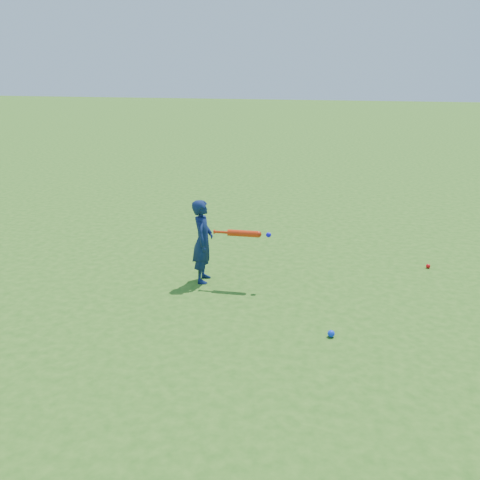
{
  "coord_description": "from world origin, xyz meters",
  "views": [
    {
      "loc": [
        2.53,
        -6.77,
        2.76
      ],
      "look_at": [
        1.04,
        -0.36,
        0.61
      ],
      "focal_mm": 40.0,
      "sensor_mm": 36.0,
      "label": 1
    }
  ],
  "objects_px": {
    "ground_ball_red": "(428,266)",
    "ground_ball_blue": "(331,334)",
    "child": "(203,241)",
    "bat_swing": "(246,234)"
  },
  "relations": [
    {
      "from": "ground_ball_red",
      "to": "ground_ball_blue",
      "type": "bearing_deg",
      "value": -117.03
    },
    {
      "from": "child",
      "to": "bat_swing",
      "type": "height_order",
      "value": "child"
    },
    {
      "from": "ground_ball_red",
      "to": "bat_swing",
      "type": "distance_m",
      "value": 2.78
    },
    {
      "from": "ground_ball_red",
      "to": "ground_ball_blue",
      "type": "height_order",
      "value": "ground_ball_blue"
    },
    {
      "from": "child",
      "to": "ground_ball_red",
      "type": "bearing_deg",
      "value": -75.36
    },
    {
      "from": "bat_swing",
      "to": "ground_ball_red",
      "type": "bearing_deg",
      "value": 24.43
    },
    {
      "from": "child",
      "to": "bat_swing",
      "type": "xyz_separation_m",
      "value": [
        0.58,
        -0.03,
        0.16
      ]
    },
    {
      "from": "ground_ball_red",
      "to": "child",
      "type": "bearing_deg",
      "value": -158.62
    },
    {
      "from": "ground_ball_blue",
      "to": "bat_swing",
      "type": "bearing_deg",
      "value": 135.5
    },
    {
      "from": "ground_ball_red",
      "to": "ground_ball_blue",
      "type": "relative_size",
      "value": 0.8
    }
  ]
}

